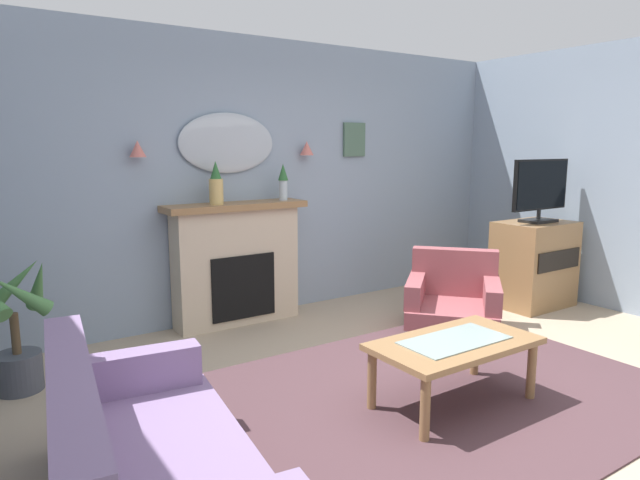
% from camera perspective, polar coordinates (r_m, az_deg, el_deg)
% --- Properties ---
extents(floor, '(6.94, 6.10, 0.10)m').
position_cam_1_polar(floor, '(3.96, 13.82, -16.68)').
color(floor, tan).
rests_on(floor, ground).
extents(wall_back, '(6.94, 0.10, 2.72)m').
position_cam_1_polar(wall_back, '(5.64, -5.57, 6.25)').
color(wall_back, '#8C9EB2').
rests_on(wall_back, ground).
extents(patterned_rug, '(3.20, 2.40, 0.01)m').
position_cam_1_polar(patterned_rug, '(4.06, 11.70, -15.04)').
color(patterned_rug, '#4C3338').
rests_on(patterned_rug, ground).
extents(fireplace, '(1.36, 0.36, 1.16)m').
position_cam_1_polar(fireplace, '(5.35, -8.49, -2.51)').
color(fireplace, beige).
rests_on(fireplace, ground).
extents(mantel_vase_centre, '(0.13, 0.13, 0.39)m').
position_cam_1_polar(mantel_vase_centre, '(5.13, -10.59, 5.54)').
color(mantel_vase_centre, tan).
rests_on(mantel_vase_centre, fireplace).
extents(mantel_vase_right, '(0.10, 0.10, 0.35)m').
position_cam_1_polar(mantel_vase_right, '(5.45, -3.79, 6.14)').
color(mantel_vase_right, silver).
rests_on(mantel_vase_right, fireplace).
extents(wall_mirror, '(0.96, 0.06, 0.56)m').
position_cam_1_polar(wall_mirror, '(5.36, -9.46, 9.76)').
color(wall_mirror, '#B2BCC6').
extents(wall_sconce_left, '(0.14, 0.14, 0.14)m').
position_cam_1_polar(wall_sconce_left, '(5.02, -18.17, 8.86)').
color(wall_sconce_left, '#D17066').
extents(wall_sconce_right, '(0.14, 0.14, 0.14)m').
position_cam_1_polar(wall_sconce_right, '(5.72, -1.37, 9.37)').
color(wall_sconce_right, '#D17066').
extents(framed_picture, '(0.28, 0.03, 0.36)m').
position_cam_1_polar(framed_picture, '(6.14, 3.52, 10.21)').
color(framed_picture, '#4C6B56').
extents(coffee_table, '(1.10, 0.60, 0.45)m').
position_cam_1_polar(coffee_table, '(3.79, 13.60, -10.77)').
color(coffee_table, olive).
rests_on(coffee_table, ground).
extents(floral_couch, '(1.07, 1.80, 0.76)m').
position_cam_1_polar(floral_couch, '(2.79, -18.38, -20.23)').
color(floral_couch, gray).
rests_on(floral_couch, ground).
extents(armchair_beside_couch, '(1.14, 1.14, 0.71)m').
position_cam_1_polar(armchair_beside_couch, '(5.34, 13.46, -5.63)').
color(armchair_beside_couch, '#934C51').
rests_on(armchair_beside_couch, ground).
extents(tv_cabinet, '(0.80, 0.57, 0.90)m').
position_cam_1_polar(tv_cabinet, '(6.31, 21.05, -2.31)').
color(tv_cabinet, olive).
rests_on(tv_cabinet, ground).
extents(tv_flatscreen, '(0.84, 0.24, 0.65)m').
position_cam_1_polar(tv_flatscreen, '(6.19, 21.65, 4.89)').
color(tv_flatscreen, black).
rests_on(tv_flatscreen, tv_cabinet).
extents(potted_plant_tall_palm, '(0.56, 0.59, 0.94)m').
position_cam_1_polar(potted_plant_tall_palm, '(4.40, -28.85, -7.92)').
color(potted_plant_tall_palm, '#474C56').
rests_on(potted_plant_tall_palm, ground).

